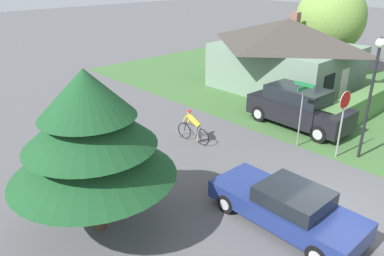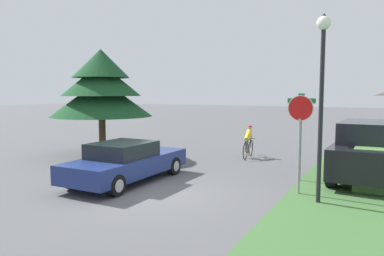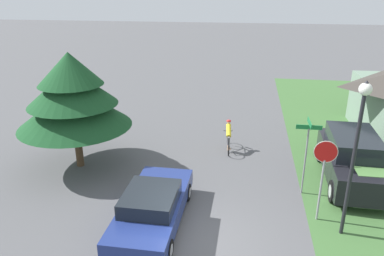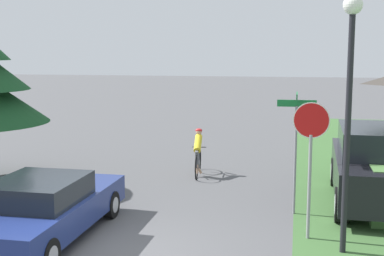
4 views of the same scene
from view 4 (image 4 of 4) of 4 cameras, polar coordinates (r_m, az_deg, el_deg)
sedan_left_lane at (r=11.48m, az=-15.51°, el=-8.28°), size 1.93×4.70×1.32m
cyclist at (r=16.61m, az=0.65°, el=-2.71°), size 0.44×1.83×1.46m
parked_suv_right at (r=14.27m, az=18.91°, el=-3.91°), size 2.15×5.04×1.95m
stop_sign at (r=11.05m, az=12.55°, el=-1.55°), size 0.73×0.08×2.84m
street_lamp at (r=10.29m, az=16.50°, el=5.45°), size 0.36×0.36×4.93m
street_name_sign at (r=12.70m, az=11.03°, el=-0.39°), size 0.90×0.90×2.89m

